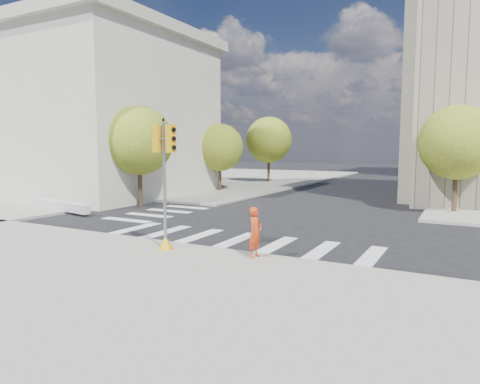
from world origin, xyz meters
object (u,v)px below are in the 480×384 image
object	(u,v)px
lamp_far	(469,139)
photographer	(255,232)
lamp_near	(468,135)
planter_wall	(58,205)
traffic_signal	(165,195)

from	to	relation	value
lamp_far	photographer	bearing A→B (deg)	-100.39
lamp_far	lamp_near	bearing A→B (deg)	-90.00
photographer	planter_wall	size ratio (longest dim) A/B	0.28
lamp_far	traffic_signal	world-z (taller)	lamp_far
planter_wall	lamp_far	bearing A→B (deg)	63.59
lamp_far	photographer	world-z (taller)	lamp_far
traffic_signal	photographer	distance (m)	3.55
lamp_far	planter_wall	xyz separation A→B (m)	(-21.00, -28.27, -4.18)
lamp_near	lamp_far	world-z (taller)	same
traffic_signal	lamp_near	bearing A→B (deg)	77.52
lamp_near	traffic_signal	world-z (taller)	lamp_near
lamp_far	planter_wall	world-z (taller)	lamp_far
photographer	lamp_far	bearing A→B (deg)	-8.17
traffic_signal	planter_wall	world-z (taller)	traffic_signal
lamp_far	traffic_signal	bearing A→B (deg)	-105.68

